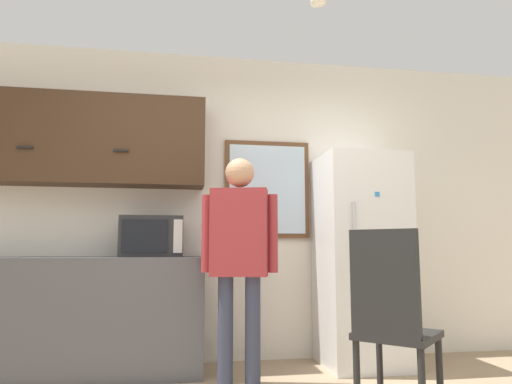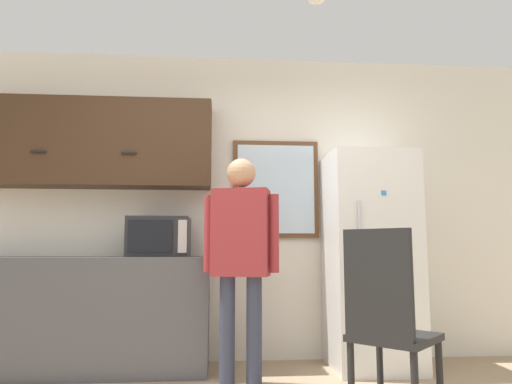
{
  "view_description": "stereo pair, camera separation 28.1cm",
  "coord_description": "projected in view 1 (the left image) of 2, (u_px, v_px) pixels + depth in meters",
  "views": [
    {
      "loc": [
        -0.34,
        -2.11,
        0.96
      ],
      "look_at": [
        0.18,
        1.04,
        1.35
      ],
      "focal_mm": 32.0,
      "sensor_mm": 36.0,
      "label": 1
    },
    {
      "loc": [
        -0.06,
        -2.14,
        0.96
      ],
      "look_at": [
        0.18,
        1.04,
        1.35
      ],
      "focal_mm": 32.0,
      "sensor_mm": 36.0,
      "label": 2
    }
  ],
  "objects": [
    {
      "name": "chair",
      "position": [
        391.0,
        316.0,
        2.63
      ],
      "size": [
        0.6,
        0.6,
        1.06
      ],
      "rotation": [
        0.0,
        0.0,
        2.36
      ],
      "color": "black",
      "rests_on": "ground_plane"
    },
    {
      "name": "window",
      "position": [
        267.0,
        189.0,
        4.1
      ],
      "size": [
        0.77,
        0.05,
        0.87
      ],
      "color": "brown"
    },
    {
      "name": "microwave",
      "position": [
        152.0,
        237.0,
        3.61
      ],
      "size": [
        0.48,
        0.42,
        0.32
      ],
      "color": "#232326",
      "rests_on": "counter"
    },
    {
      "name": "person",
      "position": [
        239.0,
        245.0,
        3.29
      ],
      "size": [
        0.54,
        0.31,
        1.61
      ],
      "rotation": [
        0.0,
        0.0,
        -0.24
      ],
      "color": "#33384C",
      "rests_on": "ground_plane"
    },
    {
      "name": "ceiling_light",
      "position": [
        318.0,
        2.0,
        3.21
      ],
      "size": [
        0.11,
        0.11,
        0.01
      ],
      "color": "white"
    },
    {
      "name": "counter",
      "position": [
        66.0,
        316.0,
        3.44
      ],
      "size": [
        2.05,
        0.57,
        0.89
      ],
      "color": "#4C4C51",
      "rests_on": "ground_plane"
    },
    {
      "name": "refrigerator",
      "position": [
        361.0,
        259.0,
        3.83
      ],
      "size": [
        0.68,
        0.67,
        1.74
      ],
      "color": "white",
      "rests_on": "ground_plane"
    },
    {
      "name": "back_wall",
      "position": [
        219.0,
        204.0,
        4.05
      ],
      "size": [
        6.0,
        0.06,
        2.7
      ],
      "color": "silver",
      "rests_on": "ground_plane"
    },
    {
      "name": "upper_cabinets",
      "position": [
        79.0,
        140.0,
        3.74
      ],
      "size": [
        2.05,
        0.32,
        0.74
      ],
      "color": "#3D2819"
    }
  ]
}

